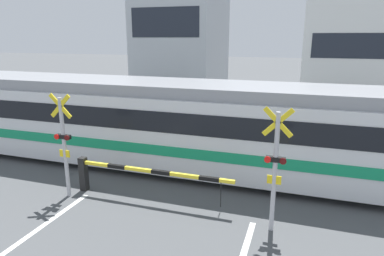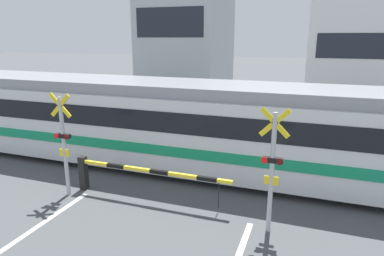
# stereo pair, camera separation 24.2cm
# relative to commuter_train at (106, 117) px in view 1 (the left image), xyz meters

# --- Properties ---
(rail_track_near) EXTENTS (50.00, 0.10, 0.08)m
(rail_track_near) POSITION_rel_commuter_train_xyz_m (3.50, -0.72, -1.57)
(rail_track_near) COLOR #5B564C
(rail_track_near) RESTS_ON ground_plane
(rail_track_far) EXTENTS (50.00, 0.10, 0.08)m
(rail_track_far) POSITION_rel_commuter_train_xyz_m (3.50, 0.72, -1.57)
(rail_track_far) COLOR #5B564C
(rail_track_far) RESTS_ON ground_plane
(commuter_train) EXTENTS (21.94, 2.94, 3.00)m
(commuter_train) POSITION_rel_commuter_train_xyz_m (0.00, 0.00, 0.00)
(commuter_train) COLOR silver
(commuter_train) RESTS_ON ground_plane
(crossing_barrier_near) EXTENTS (4.65, 0.20, 1.03)m
(crossing_barrier_near) POSITION_rel_commuter_train_xyz_m (2.18, -2.65, -0.88)
(crossing_barrier_near) COLOR black
(crossing_barrier_near) RESTS_ON ground_plane
(crossing_barrier_far) EXTENTS (4.65, 0.20, 1.03)m
(crossing_barrier_far) POSITION_rel_commuter_train_xyz_m (4.82, 2.84, -0.88)
(crossing_barrier_far) COLOR black
(crossing_barrier_far) RESTS_ON ground_plane
(crossing_signal_left) EXTENTS (0.68, 0.15, 2.99)m
(crossing_signal_left) POSITION_rel_commuter_train_xyz_m (0.63, -3.12, 0.04)
(crossing_signal_left) COLOR #B2B2B7
(crossing_signal_left) RESTS_ON ground_plane
(crossing_signal_right) EXTENTS (0.68, 0.15, 2.99)m
(crossing_signal_right) POSITION_rel_commuter_train_xyz_m (6.37, -3.12, 0.04)
(crossing_signal_right) COLOR #B2B2B7
(crossing_signal_right) RESTS_ON ground_plane
(pedestrian) EXTENTS (0.38, 0.22, 1.56)m
(pedestrian) POSITION_rel_commuter_train_xyz_m (3.78, 5.25, -0.72)
(pedestrian) COLOR #23232D
(pedestrian) RESTS_ON ground_plane
(building_left_of_street) EXTENTS (5.81, 6.92, 9.79)m
(building_left_of_street) POSITION_rel_commuter_train_xyz_m (-2.43, 14.95, 3.29)
(building_left_of_street) COLOR #B2B7BC
(building_left_of_street) RESTS_ON ground_plane
(building_right_of_street) EXTENTS (6.26, 6.92, 7.17)m
(building_right_of_street) POSITION_rel_commuter_train_xyz_m (9.65, 14.95, 1.98)
(building_right_of_street) COLOR white
(building_right_of_street) RESTS_ON ground_plane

